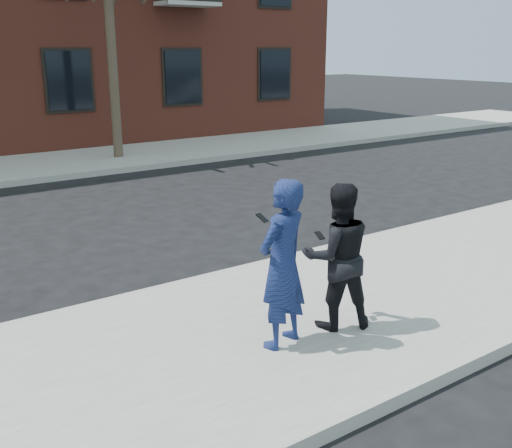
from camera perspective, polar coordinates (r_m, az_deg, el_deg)
ground at (r=6.34m, az=-12.30°, el=-13.75°), size 100.00×100.00×0.00m
near_sidewalk at (r=6.11m, az=-11.39°, el=-14.16°), size 50.00×3.50×0.15m
near_curb at (r=7.62m, az=-16.96°, el=-8.11°), size 50.00×0.10×0.15m
man_hoodie at (r=6.09m, az=2.52°, el=-3.86°), size 0.74×0.60×1.78m
man_peacoat at (r=6.59m, az=7.76°, el=-3.06°), size 0.98×0.88×1.64m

